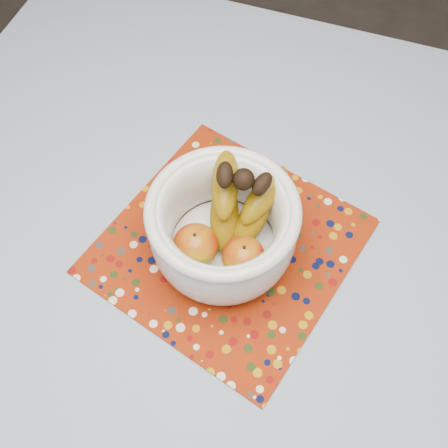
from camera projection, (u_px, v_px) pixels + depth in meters
The scene contains 4 objects.
table at pixel (223, 294), 0.95m from camera, with size 1.20×1.20×0.75m.
tablecloth at pixel (223, 275), 0.88m from camera, with size 1.32×1.32×0.01m, color slate.
placemat at pixel (228, 246), 0.89m from camera, with size 0.39×0.39×0.00m, color maroon.
fruit_bowl at pixel (228, 223), 0.82m from camera, with size 0.23×0.24×0.19m.
Camera 1 is at (0.12, -0.34, 1.56)m, focal length 42.00 mm.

